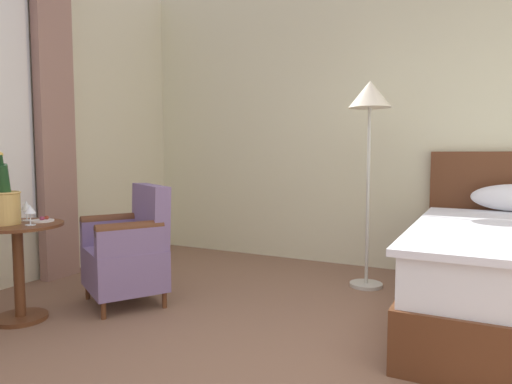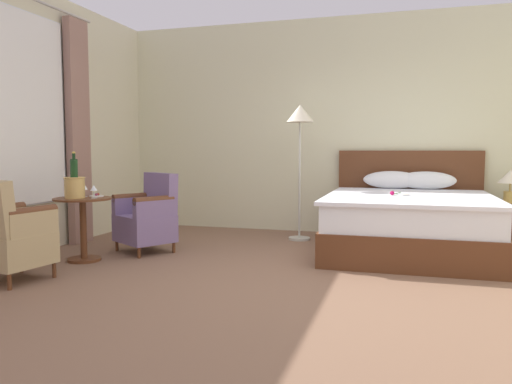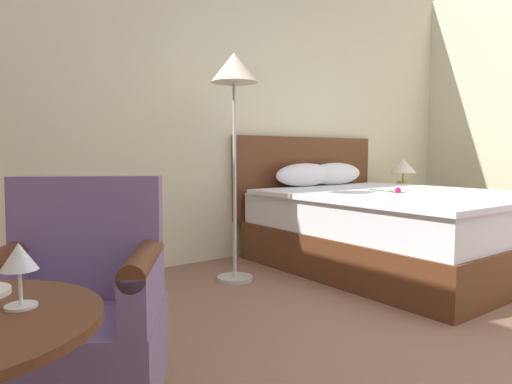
{
  "view_description": "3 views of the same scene",
  "coord_description": "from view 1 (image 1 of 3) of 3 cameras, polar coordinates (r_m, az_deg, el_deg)",
  "views": [
    {
      "loc": [
        0.44,
        -1.74,
        1.14
      ],
      "look_at": [
        -0.98,
        1.07,
        0.88
      ],
      "focal_mm": 32.0,
      "sensor_mm": 36.0,
      "label": 1
    },
    {
      "loc": [
        0.83,
        -4.22,
        1.17
      ],
      "look_at": [
        -0.74,
        1.1,
        0.7
      ],
      "focal_mm": 35.0,
      "sensor_mm": 36.0,
      "label": 2
    },
    {
      "loc": [
        -2.41,
        -0.79,
        0.99
      ],
      "look_at": [
        -0.85,
        1.33,
        0.77
      ],
      "focal_mm": 32.0,
      "sensor_mm": 36.0,
      "label": 3
    }
  ],
  "objects": [
    {
      "name": "wine_glass_near_bucket",
      "position": [
        3.37,
        -26.41,
        -2.06
      ],
      "size": [
        0.08,
        0.08,
        0.14
      ],
      "color": "white",
      "rests_on": "side_table_round"
    },
    {
      "name": "side_table_round",
      "position": [
        3.54,
        -27.57,
        -7.63
      ],
      "size": [
        0.6,
        0.6,
        0.67
      ],
      "color": "#582F19",
      "rests_on": "ground"
    },
    {
      "name": "armchair_by_window",
      "position": [
        3.65,
        -15.55,
        -7.13
      ],
      "size": [
        0.78,
        0.76,
        0.91
      ],
      "color": "#582F19",
      "rests_on": "ground"
    },
    {
      "name": "champagne_bucket",
      "position": [
        3.5,
        -29.01,
        -1.22
      ],
      "size": [
        0.22,
        0.22,
        0.49
      ],
      "color": "tan",
      "rests_on": "side_table_round"
    },
    {
      "name": "floor_lamp_brass",
      "position": [
        3.99,
        14.02,
        9.63
      ],
      "size": [
        0.36,
        0.36,
        1.75
      ],
      "color": "#B9B9AB",
      "rests_on": "ground"
    },
    {
      "name": "snack_plate",
      "position": [
        3.53,
        -25.1,
        -3.22
      ],
      "size": [
        0.15,
        0.15,
        0.04
      ],
      "color": "white",
      "rests_on": "side_table_round"
    },
    {
      "name": "wine_glass_near_edge",
      "position": [
        3.62,
        -26.77,
        -1.64
      ],
      "size": [
        0.08,
        0.08,
        0.14
      ],
      "color": "white",
      "rests_on": "side_table_round"
    },
    {
      "name": "wall_headboard_side",
      "position": [
        4.67,
        21.67,
        8.88
      ],
      "size": [
        6.47,
        0.12,
        3.01
      ],
      "color": "beige",
      "rests_on": "ground"
    }
  ]
}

